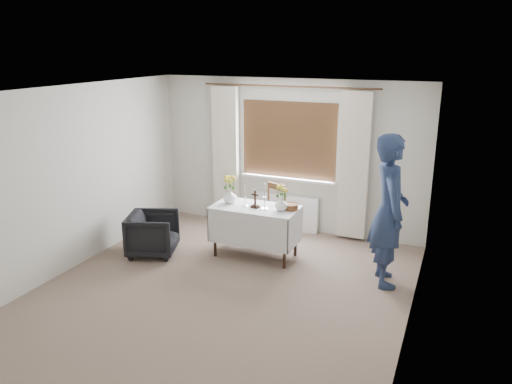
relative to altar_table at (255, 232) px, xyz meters
The scene contains 12 objects.
ground 1.26m from the altar_table, 87.76° to the right, with size 5.00×5.00×0.00m, color #866E5C.
altar_table is the anchor object (origin of this frame).
wooden_chair 0.72m from the altar_table, 95.76° to the left, with size 0.41×0.41×0.89m, color #53361C, non-canonical shape.
armchair 1.52m from the altar_table, 160.12° to the right, with size 0.68×0.70×0.63m, color black.
person 1.98m from the altar_table, ahead, with size 0.72×0.47×1.97m, color navy.
radiator 1.23m from the altar_table, 87.81° to the left, with size 1.10×0.10×0.60m, color white.
wooden_cross 0.51m from the altar_table, 70.87° to the right, with size 0.12×0.09×0.26m, color black, non-canonical shape.
candlestick_left 0.55m from the altar_table, 167.78° to the right, with size 0.09×0.09×0.31m, color white, non-canonical shape.
candlestick_right 0.59m from the altar_table, 13.72° to the right, with size 0.11×0.11×0.38m, color white, non-canonical shape.
flower_vase_left 0.64m from the altar_table, behind, with size 0.20×0.20×0.21m, color white.
flower_vase_right 0.62m from the altar_table, ahead, with size 0.18×0.18×0.19m, color white.
wicker_basket 0.66m from the altar_table, ahead, with size 0.22×0.22×0.08m, color brown.
Camera 1 is at (2.61, -5.08, 2.99)m, focal length 35.00 mm.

